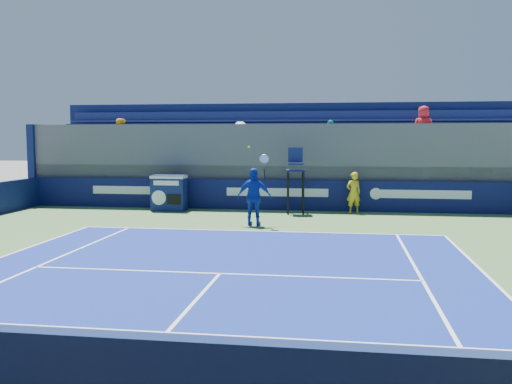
# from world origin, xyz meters

# --- Properties ---
(ball_person) EXTENTS (0.66, 0.54, 1.55)m
(ball_person) POSITION_xyz_m (2.95, 16.56, 0.79)
(ball_person) COLOR yellow
(ball_person) RESTS_ON apron
(tennis_net) EXTENTS (11.65, 0.08, 1.10)m
(tennis_net) POSITION_xyz_m (0.00, 0.00, 0.56)
(tennis_net) COLOR black
(tennis_net) RESTS_ON ground
(back_hoarding) EXTENTS (20.40, 0.21, 1.20)m
(back_hoarding) POSITION_xyz_m (0.00, 17.10, 0.60)
(back_hoarding) COLOR #0C1044
(back_hoarding) RESTS_ON ground
(match_clock) EXTENTS (1.32, 0.74, 1.40)m
(match_clock) POSITION_xyz_m (-4.13, 16.25, 0.74)
(match_clock) COLOR #101A52
(match_clock) RESTS_ON ground
(umpire_chair) EXTENTS (0.78, 0.78, 2.48)m
(umpire_chair) POSITION_xyz_m (0.80, 16.12, 1.53)
(umpire_chair) COLOR black
(umpire_chair) RESTS_ON ground
(tennis_player) EXTENTS (1.09, 0.46, 2.57)m
(tennis_player) POSITION_xyz_m (-0.28, 12.98, 0.95)
(tennis_player) COLOR #13319E
(tennis_player) RESTS_ON apron
(stadium_seating) EXTENTS (21.00, 4.05, 4.40)m
(stadium_seating) POSITION_xyz_m (-0.00, 19.14, 1.84)
(stadium_seating) COLOR #535258
(stadium_seating) RESTS_ON ground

